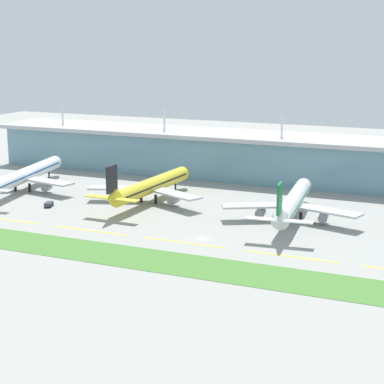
{
  "coord_description": "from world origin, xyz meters",
  "views": [
    {
      "loc": [
        76.75,
        -183.54,
        60.14
      ],
      "look_at": [
        -16.59,
        31.09,
        7.0
      ],
      "focal_mm": 61.58,
      "sensor_mm": 36.0,
      "label": 1
    }
  ],
  "objects_px": {
    "airliner_near_middle": "(150,186)",
    "airliner_far_middle": "(292,202)",
    "pushback_tug": "(49,204)",
    "airliner_nearest": "(23,176)"
  },
  "relations": [
    {
      "from": "airliner_nearest",
      "to": "airliner_far_middle",
      "type": "relative_size",
      "value": 1.11
    },
    {
      "from": "airliner_nearest",
      "to": "airliner_far_middle",
      "type": "bearing_deg",
      "value": -0.64
    },
    {
      "from": "airliner_nearest",
      "to": "pushback_tug",
      "type": "distance_m",
      "value": 32.19
    },
    {
      "from": "airliner_near_middle",
      "to": "airliner_far_middle",
      "type": "bearing_deg",
      "value": -4.14
    },
    {
      "from": "airliner_near_middle",
      "to": "pushback_tug",
      "type": "height_order",
      "value": "airliner_near_middle"
    },
    {
      "from": "airliner_near_middle",
      "to": "pushback_tug",
      "type": "relative_size",
      "value": 12.85
    },
    {
      "from": "airliner_far_middle",
      "to": "pushback_tug",
      "type": "relative_size",
      "value": 13.15
    },
    {
      "from": "airliner_near_middle",
      "to": "airliner_nearest",
      "type": "bearing_deg",
      "value": -177.15
    },
    {
      "from": "airliner_far_middle",
      "to": "airliner_nearest",
      "type": "bearing_deg",
      "value": 179.36
    },
    {
      "from": "airliner_nearest",
      "to": "airliner_far_middle",
      "type": "height_order",
      "value": "same"
    }
  ]
}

